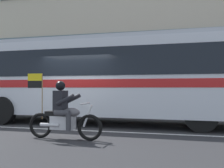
{
  "coord_description": "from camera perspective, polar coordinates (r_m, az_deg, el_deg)",
  "views": [
    {
      "loc": [
        3.7,
        -8.9,
        1.39
      ],
      "look_at": [
        1.35,
        -0.19,
        1.5
      ],
      "focal_mm": 44.02,
      "sensor_mm": 36.0,
      "label": 1
    }
  ],
  "objects": [
    {
      "name": "sidewalk_curb",
      "position": [
        14.54,
        0.28,
        -5.91
      ],
      "size": [
        28.0,
        3.8,
        0.15
      ],
      "primitive_type": "cube",
      "color": "#B7B2A8",
      "rests_on": "ground_plane"
    },
    {
      "name": "lane_center_stripe",
      "position": [
        9.2,
        -8.97,
        -9.38
      ],
      "size": [
        26.6,
        0.14,
        0.01
      ],
      "primitive_type": "cube",
      "color": "silver",
      "rests_on": "ground_plane"
    },
    {
      "name": "office_building_facade",
      "position": [
        17.26,
        2.28,
        13.76
      ],
      "size": [
        28.0,
        0.89,
        11.4
      ],
      "color": "#B2A893",
      "rests_on": "ground_plane"
    },
    {
      "name": "ground_plane",
      "position": [
        9.74,
        -7.51,
        -8.92
      ],
      "size": [
        60.0,
        60.0,
        0.0
      ],
      "primitive_type": "plane",
      "color": "#2B2B2D"
    },
    {
      "name": "transit_bus",
      "position": [
        10.52,
        -0.97,
        1.97
      ],
      "size": [
        12.27,
        2.89,
        3.22
      ],
      "color": "silver",
      "rests_on": "ground_plane"
    },
    {
      "name": "fire_hydrant",
      "position": [
        13.13,
        8.81,
        -4.52
      ],
      "size": [
        0.22,
        0.3,
        0.75
      ],
      "color": "red",
      "rests_on": "sidewalk_curb"
    },
    {
      "name": "motorcycle_with_rider",
      "position": [
        7.51,
        -10.03,
        -6.23
      ],
      "size": [
        2.2,
        0.64,
        1.78
      ],
      "color": "black",
      "rests_on": "ground_plane"
    }
  ]
}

